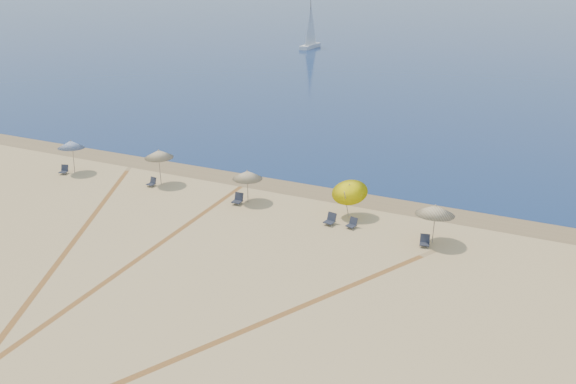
# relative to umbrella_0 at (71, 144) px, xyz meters

# --- Properties ---
(ocean) EXTENTS (500.00, 500.00, 0.00)m
(ocean) POSITION_rel_umbrella_0_xyz_m (17.89, 205.28, -2.23)
(ocean) COLOR #0C2151
(ocean) RESTS_ON ground
(wet_sand) EXTENTS (500.00, 500.00, 0.00)m
(wet_sand) POSITION_rel_umbrella_0_xyz_m (17.89, 4.28, -2.23)
(wet_sand) COLOR olive
(wet_sand) RESTS_ON ground
(umbrella_0) EXTENTS (1.96, 1.99, 2.58)m
(umbrella_0) POSITION_rel_umbrella_0_xyz_m (0.00, 0.00, 0.00)
(umbrella_0) COLOR gray
(umbrella_0) RESTS_ON ground
(umbrella_1) EXTENTS (2.05, 2.06, 2.64)m
(umbrella_1) POSITION_rel_umbrella_0_xyz_m (7.50, 0.75, 0.06)
(umbrella_1) COLOR gray
(umbrella_1) RESTS_ON ground
(umbrella_2) EXTENTS (2.01, 2.01, 2.26)m
(umbrella_2) POSITION_rel_umbrella_0_xyz_m (14.81, 0.51, -0.32)
(umbrella_2) COLOR gray
(umbrella_2) RESTS_ON ground
(umbrella_3) EXTENTS (2.26, 2.27, 2.62)m
(umbrella_3) POSITION_rel_umbrella_0_xyz_m (21.74, 1.02, -0.36)
(umbrella_3) COLOR gray
(umbrella_3) RESTS_ON ground
(umbrella_4) EXTENTS (2.23, 2.26, 2.39)m
(umbrella_4) POSITION_rel_umbrella_0_xyz_m (27.38, -0.41, -0.20)
(umbrella_4) COLOR gray
(umbrella_4) RESTS_ON ground
(chair_0) EXTENTS (0.71, 0.77, 0.66)m
(chair_0) POSITION_rel_umbrella_0_xyz_m (-0.55, -0.50, -1.95)
(chair_0) COLOR #1D212E
(chair_0) RESTS_ON ground
(chair_1) EXTENTS (0.60, 0.68, 0.63)m
(chair_1) POSITION_rel_umbrella_0_xyz_m (7.13, 0.19, -1.96)
(chair_1) COLOR #1D212E
(chair_1) RESTS_ON ground
(chair_2) EXTENTS (0.62, 0.72, 0.73)m
(chair_2) POSITION_rel_umbrella_0_xyz_m (14.36, -0.06, -1.92)
(chair_2) COLOR #1D212E
(chair_2) RESTS_ON ground
(chair_3) EXTENTS (0.70, 0.78, 0.71)m
(chair_3) POSITION_rel_umbrella_0_xyz_m (21.14, -0.51, -1.93)
(chair_3) COLOR #1D212E
(chair_3) RESTS_ON ground
(chair_4) EXTENTS (0.65, 0.71, 0.62)m
(chair_4) POSITION_rel_umbrella_0_xyz_m (22.52, -0.41, -1.96)
(chair_4) COLOR #1D212E
(chair_4) RESTS_ON ground
(chair_5) EXTENTS (0.66, 0.73, 0.66)m
(chair_5) POSITION_rel_umbrella_0_xyz_m (27.06, -0.98, -1.95)
(chair_5) COLOR #1D212E
(chair_5) RESTS_ON ground
(sailboat_0) EXTENTS (1.70, 6.12, 9.07)m
(sailboat_0) POSITION_rel_umbrella_0_xyz_m (-10.94, 70.64, 0.50)
(sailboat_0) COLOR white
(sailboat_0) RESTS_ON ocean
(tire_tracks) EXTENTS (49.95, 42.70, 0.00)m
(tire_tracks) POSITION_rel_umbrella_0_xyz_m (14.54, -11.63, -2.24)
(tire_tracks) COLOR tan
(tire_tracks) RESTS_ON ground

